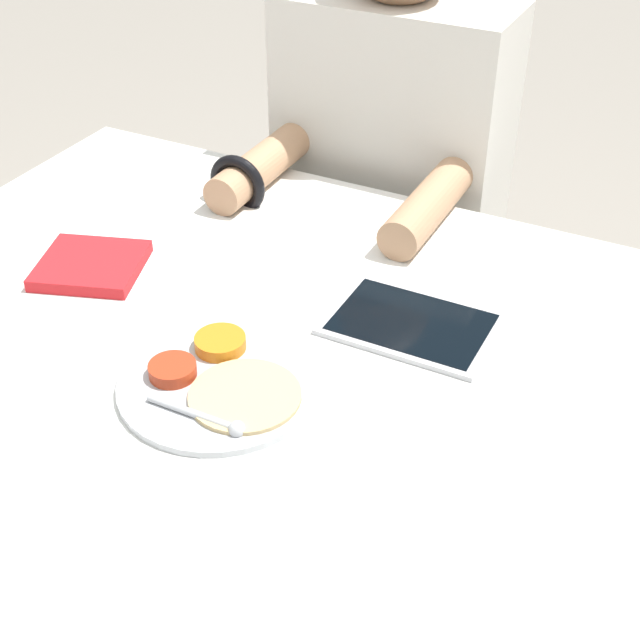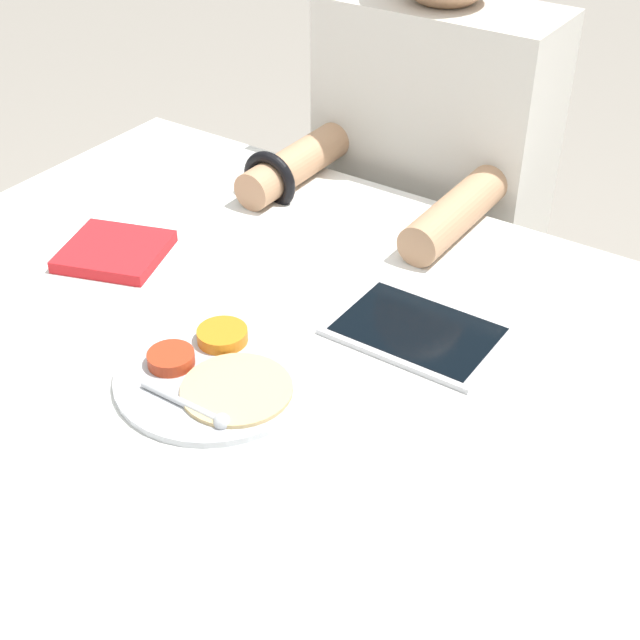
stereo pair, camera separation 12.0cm
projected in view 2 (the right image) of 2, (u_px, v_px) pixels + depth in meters
dining_table at (250, 520)px, 1.47m from camera, size 1.28×1.06×0.74m
thali_tray at (215, 373)px, 1.19m from camera, size 0.27×0.27×0.03m
red_notebook at (115, 252)px, 1.44m from camera, size 0.20×0.19×0.02m
tablet_device at (418, 331)px, 1.27m from camera, size 0.24×0.17×0.01m
person_diner at (425, 232)px, 1.83m from camera, size 0.44×0.48×1.23m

